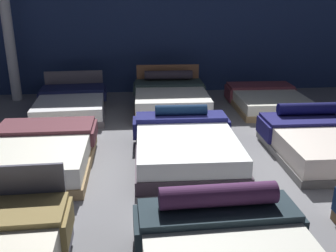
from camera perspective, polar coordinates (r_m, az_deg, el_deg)
The scene contains 9 objects.
ground_plane at distance 5.95m, azimuth 3.35°, elevation -6.05°, with size 18.00×18.00×0.02m, color slate.
showroom_back_wall at distance 10.22m, azimuth -0.64°, elevation 14.91°, with size 18.00×0.06×3.50m, color navy.
bed_3 at distance 6.12m, azimuth -18.92°, elevation -3.94°, with size 1.63×2.11×0.50m.
bed_4 at distance 6.03m, azimuth 2.69°, elevation -3.07°, with size 1.71×2.19×0.71m.
bed_5 at distance 6.69m, azimuth 22.53°, elevation -2.34°, with size 1.71×2.09×0.71m.
bed_6 at distance 8.71m, azimuth -14.44°, elevation 3.24°, with size 1.62×2.24×0.77m.
bed_7 at distance 8.58m, azimuth 0.39°, elevation 4.05°, with size 1.72×2.12×0.91m.
bed_8 at distance 9.17m, azimuth 14.80°, elevation 3.85°, with size 1.66×2.13×0.42m.
support_pillar at distance 10.05m, azimuth -23.11°, elevation 13.36°, with size 0.25×0.25×3.50m, color silver.
Camera 1 is at (-0.85, -5.31, 2.54)m, focal length 40.19 mm.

